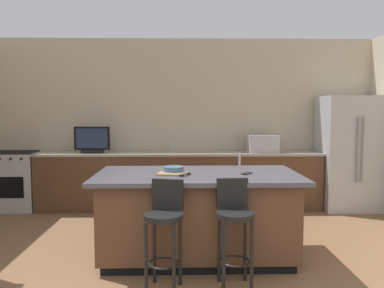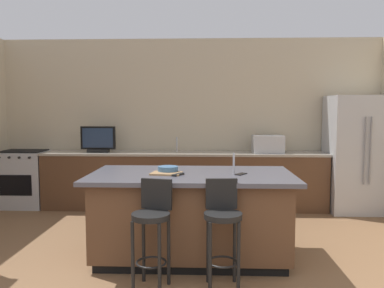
# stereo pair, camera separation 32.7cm
# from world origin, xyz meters

# --- Properties ---
(wall_back) EXTENTS (6.79, 0.12, 2.77)m
(wall_back) POSITION_xyz_m (0.00, 5.01, 1.38)
(wall_back) COLOR beige
(wall_back) RESTS_ON ground_plane
(counter_back) EXTENTS (4.52, 0.62, 0.91)m
(counter_back) POSITION_xyz_m (-0.08, 4.63, 0.46)
(counter_back) COLOR brown
(counter_back) RESTS_ON ground_plane
(kitchen_island) EXTENTS (2.14, 1.14, 0.92)m
(kitchen_island) POSITION_xyz_m (0.13, 2.48, 0.47)
(kitchen_island) COLOR black
(kitchen_island) RESTS_ON ground_plane
(refrigerator) EXTENTS (0.89, 0.79, 1.81)m
(refrigerator) POSITION_xyz_m (2.64, 4.55, 0.91)
(refrigerator) COLOR #B7BABF
(refrigerator) RESTS_ON ground_plane
(range_oven) EXTENTS (0.73, 0.63, 0.93)m
(range_oven) POSITION_xyz_m (-2.72, 4.63, 0.46)
(range_oven) COLOR #B7BABF
(range_oven) RESTS_ON ground_plane
(microwave) EXTENTS (0.48, 0.36, 0.28)m
(microwave) POSITION_xyz_m (1.26, 4.63, 1.05)
(microwave) COLOR #B7BABF
(microwave) RESTS_ON counter_back
(tv_monitor) EXTENTS (0.56, 0.16, 0.42)m
(tv_monitor) POSITION_xyz_m (-1.46, 4.57, 1.10)
(tv_monitor) COLOR black
(tv_monitor) RESTS_ON counter_back
(sink_faucet_back) EXTENTS (0.02, 0.02, 0.24)m
(sink_faucet_back) POSITION_xyz_m (-0.20, 4.73, 1.03)
(sink_faucet_back) COLOR #B2B2B7
(sink_faucet_back) RESTS_ON counter_back
(sink_faucet_island) EXTENTS (0.02, 0.02, 0.22)m
(sink_faucet_island) POSITION_xyz_m (0.57, 2.48, 1.03)
(sink_faucet_island) COLOR #B2B2B7
(sink_faucet_island) RESTS_ON kitchen_island
(bar_stool_left) EXTENTS (0.35, 0.37, 0.97)m
(bar_stool_left) POSITION_xyz_m (-0.19, 1.76, 0.58)
(bar_stool_left) COLOR black
(bar_stool_left) RESTS_ON ground_plane
(bar_stool_right) EXTENTS (0.34, 0.35, 0.96)m
(bar_stool_right) POSITION_xyz_m (0.43, 1.80, 0.58)
(bar_stool_right) COLOR black
(bar_stool_right) RESTS_ON ground_plane
(fruit_bowl) EXTENTS (0.21, 0.21, 0.07)m
(fruit_bowl) POSITION_xyz_m (-0.13, 2.50, 0.95)
(fruit_bowl) COLOR #3F668C
(fruit_bowl) RESTS_ON kitchen_island
(cell_phone) EXTENTS (0.14, 0.16, 0.01)m
(cell_phone) POSITION_xyz_m (0.64, 2.43, 0.92)
(cell_phone) COLOR black
(cell_phone) RESTS_ON kitchen_island
(tv_remote) EXTENTS (0.12, 0.17, 0.02)m
(tv_remote) POSITION_xyz_m (-0.01, 2.34, 0.93)
(tv_remote) COLOR black
(tv_remote) RESTS_ON kitchen_island
(cutting_board) EXTENTS (0.34, 0.27, 0.02)m
(cutting_board) POSITION_xyz_m (-0.13, 2.41, 0.93)
(cutting_board) COLOR #A87F51
(cutting_board) RESTS_ON kitchen_island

